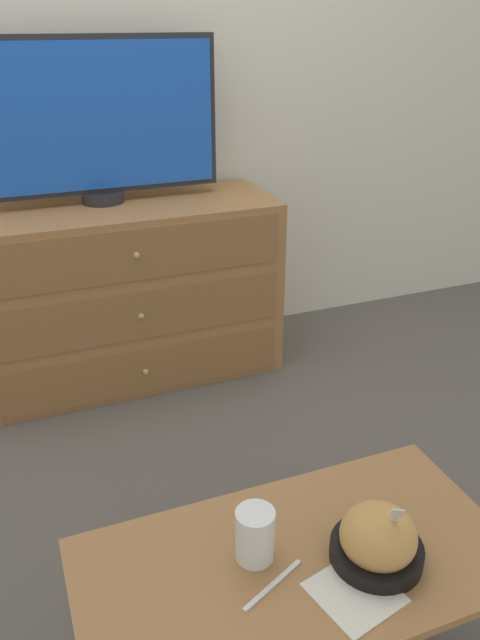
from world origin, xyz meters
The scene contains 9 objects.
ground_plane centered at (0.00, 0.00, 0.00)m, with size 12.00×12.00×0.00m, color #56514C.
wall_back centered at (0.00, 0.03, 1.30)m, with size 12.00×0.05×2.60m.
dresser centered at (0.10, -0.26, 0.37)m, with size 1.21×0.48×0.74m.
tv centered at (0.05, -0.18, 1.05)m, with size 0.94×0.16×0.61m.
coffee_table centered at (0.13, -1.79, 0.33)m, with size 0.91×0.47×0.39m.
takeout_bowl centered at (0.28, -1.85, 0.44)m, with size 0.19×0.19×0.18m.
drink_cup centered at (0.05, -1.75, 0.44)m, with size 0.08×0.08×0.12m.
napkin centered at (0.20, -1.91, 0.39)m, with size 0.18×0.18×0.00m.
knife centered at (0.05, -1.84, 0.39)m, with size 0.15×0.08×0.01m.
Camera 1 is at (-0.32, -2.63, 1.40)m, focal length 35.00 mm.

